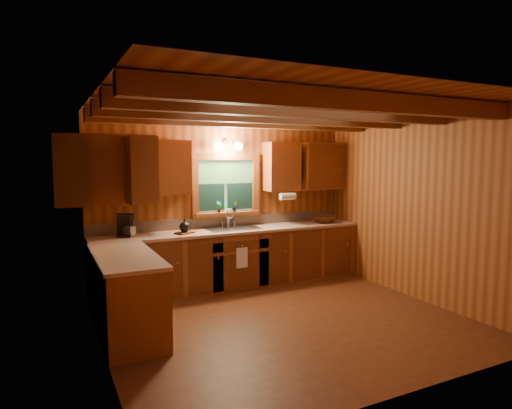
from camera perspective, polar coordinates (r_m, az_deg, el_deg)
The scene contains 20 objects.
room at distance 5.20m, azimuth 3.91°, elevation -1.36°, with size 4.20×4.20×4.20m.
ceiling_beams at distance 5.18m, azimuth 4.00°, elevation 11.80°, with size 4.20×2.54×0.18m.
base_cabinets at distance 6.30m, azimuth -6.05°, elevation -8.15°, with size 4.20×2.22×0.86m.
countertop at distance 6.22m, azimuth -5.99°, elevation -4.09°, with size 4.20×2.24×0.04m.
backsplash at distance 6.92m, azimuth -3.98°, elevation -2.22°, with size 4.20×0.02×0.16m, color tan.
dishwasher_panel at distance 5.48m, azimuth -13.59°, elevation -10.45°, with size 0.02×0.60×0.80m, color white.
upper_cabinets at distance 6.22m, azimuth -7.25°, elevation 4.79°, with size 4.19×1.77×0.78m.
window at distance 6.85m, azimuth -3.96°, elevation 2.31°, with size 1.12×0.08×1.00m.
window_sill at distance 6.84m, azimuth -3.78°, elevation -1.12°, with size 1.06×0.14×0.04m, color brown.
wall_sconce at distance 6.73m, azimuth -3.60°, elevation 7.67°, with size 0.45×0.21×0.17m.
paper_towel_roll at distance 6.97m, azimuth 4.13°, elevation 1.07°, with size 0.11×0.11×0.27m, color white.
dish_towel at distance 6.45m, azimuth -1.84°, elevation -6.97°, with size 0.18×0.01×0.30m, color white.
sink at distance 6.68m, azimuth -3.05°, elevation -3.58°, with size 0.82×0.48×0.43m.
coffee_maker at distance 6.26m, azimuth -16.81°, elevation -2.63°, with size 0.18×0.23×0.31m.
utensil_crock at distance 6.28m, azimuth -15.94°, elevation -3.28°, with size 0.11×0.11×0.32m.
cutting_board at distance 6.33m, azimuth -9.30°, elevation -3.67°, with size 0.25×0.18×0.02m, color #5B2C13.
teakettle at distance 6.32m, azimuth -9.31°, elevation -2.90°, with size 0.15×0.15×0.19m.
wicker_basket at distance 7.41m, azimuth 8.92°, elevation -1.98°, with size 0.40×0.40×0.10m, color #48230C.
potted_plant_left at distance 6.76m, azimuth -4.88°, elevation -0.28°, with size 0.10×0.06×0.18m, color #5B2C13.
potted_plant_right at distance 6.87m, azimuth -2.81°, elevation -0.24°, with size 0.09×0.07×0.16m, color #5B2C13.
Camera 1 is at (-2.60, -4.46, 1.96)m, focal length 30.62 mm.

